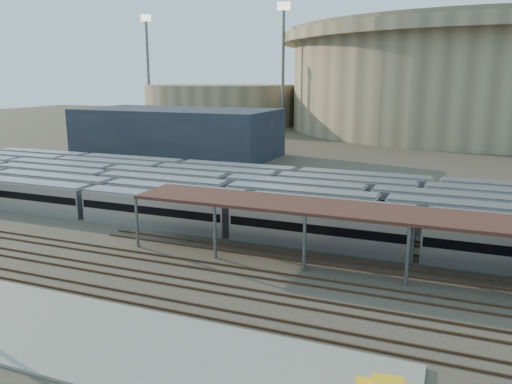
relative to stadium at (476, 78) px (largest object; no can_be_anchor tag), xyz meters
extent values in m
plane|color=#383026|center=(-25.00, -140.00, -16.47)|extent=(420.00, 420.00, 0.00)
cube|color=gray|center=(-30.00, -155.00, -16.37)|extent=(50.00, 9.00, 0.20)
cube|color=silver|center=(-25.84, -132.00, -14.67)|extent=(112.00, 2.90, 3.60)
cube|color=silver|center=(-25.80, -127.80, -14.67)|extent=(112.00, 2.90, 3.60)
cube|color=silver|center=(-30.15, -123.60, -14.67)|extent=(112.00, 2.90, 3.60)
cube|color=silver|center=(-32.34, -119.40, -14.67)|extent=(112.00, 2.90, 3.60)
cube|color=silver|center=(-26.70, -115.20, -14.67)|extent=(112.00, 2.90, 3.60)
cube|color=silver|center=(-25.10, -111.00, -14.67)|extent=(112.00, 2.90, 3.60)
cylinder|color=#59595E|center=(-33.00, -138.70, -13.97)|extent=(0.30, 0.30, 5.00)
cylinder|color=#59595E|center=(-33.00, -133.30, -13.97)|extent=(0.30, 0.30, 5.00)
cylinder|color=#59595E|center=(-24.43, -138.70, -13.97)|extent=(0.30, 0.30, 5.00)
cylinder|color=#59595E|center=(-24.43, -133.30, -13.97)|extent=(0.30, 0.30, 5.00)
cylinder|color=#59595E|center=(-15.86, -138.70, -13.97)|extent=(0.30, 0.30, 5.00)
cylinder|color=#59595E|center=(-15.86, -133.30, -13.97)|extent=(0.30, 0.30, 5.00)
cylinder|color=#59595E|center=(-7.29, -138.70, -13.97)|extent=(0.30, 0.30, 5.00)
cylinder|color=#59595E|center=(-7.29, -133.30, -13.97)|extent=(0.30, 0.30, 5.00)
cube|color=#3D1E19|center=(-3.00, -136.00, -11.32)|extent=(60.00, 6.00, 0.30)
cube|color=#4C3323|center=(-25.00, -141.75, -16.38)|extent=(170.00, 0.12, 0.18)
cube|color=#4C3323|center=(-25.00, -140.25, -16.38)|extent=(170.00, 0.12, 0.18)
cube|color=#4C3323|center=(-25.00, -145.75, -16.38)|extent=(170.00, 0.12, 0.18)
cube|color=#4C3323|center=(-25.00, -144.25, -16.38)|extent=(170.00, 0.12, 0.18)
cube|color=#4C3323|center=(-25.00, -149.75, -16.38)|extent=(170.00, 0.12, 0.18)
cube|color=#4C3323|center=(-25.00, -148.25, -16.38)|extent=(170.00, 0.12, 0.18)
cylinder|color=gray|center=(0.00, 0.00, -2.47)|extent=(116.00, 116.00, 28.00)
cylinder|color=gray|center=(0.00, 0.00, 13.03)|extent=(124.00, 124.00, 3.00)
cylinder|color=#675F49|center=(0.00, 0.00, 15.28)|extent=(120.00, 120.00, 1.50)
cylinder|color=gray|center=(-85.00, -10.00, -9.47)|extent=(56.00, 56.00, 14.00)
cube|color=#1E232D|center=(-60.00, -85.00, -11.47)|extent=(42.00, 20.00, 10.00)
cylinder|color=#59595E|center=(-55.00, -30.00, 1.53)|extent=(1.00, 1.00, 36.00)
cube|color=#FFF2CC|center=(-55.00, -30.00, 20.73)|extent=(4.00, 0.60, 2.40)
cylinder|color=#59595E|center=(-110.00, -20.00, 1.53)|extent=(1.00, 1.00, 36.00)
cube|color=#FFF2CC|center=(-110.00, -20.00, 20.73)|extent=(4.00, 0.60, 2.40)
cylinder|color=#59595E|center=(-35.00, 20.00, 1.53)|extent=(1.00, 1.00, 36.00)
cube|color=#FFF2CC|center=(-35.00, 20.00, 20.73)|extent=(4.00, 0.60, 2.40)
camera|label=1|loc=(-4.55, -178.16, -0.06)|focal=35.00mm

